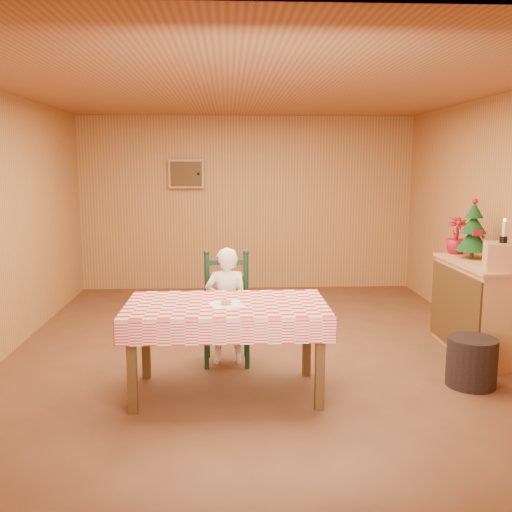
{
  "coord_description": "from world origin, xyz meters",
  "views": [
    {
      "loc": [
        -0.29,
        -5.64,
        1.9
      ],
      "look_at": [
        0.0,
        0.2,
        0.95
      ],
      "focal_mm": 40.0,
      "sensor_mm": 36.0,
      "label": 1
    }
  ],
  "objects_px": {
    "seated_child": "(227,306)",
    "shelf_unit": "(478,308)",
    "christmas_tree": "(473,231)",
    "dining_table": "(226,313)",
    "ladder_chair": "(227,310)",
    "crate": "(502,256)",
    "storage_bin": "(472,362)"
  },
  "relations": [
    {
      "from": "ladder_chair",
      "to": "crate",
      "type": "bearing_deg",
      "value": -6.17
    },
    {
      "from": "shelf_unit",
      "to": "storage_bin",
      "type": "height_order",
      "value": "shelf_unit"
    },
    {
      "from": "christmas_tree",
      "to": "dining_table",
      "type": "bearing_deg",
      "value": -155.43
    },
    {
      "from": "seated_child",
      "to": "storage_bin",
      "type": "distance_m",
      "value": 2.24
    },
    {
      "from": "seated_child",
      "to": "storage_bin",
      "type": "height_order",
      "value": "seated_child"
    },
    {
      "from": "seated_child",
      "to": "shelf_unit",
      "type": "height_order",
      "value": "seated_child"
    },
    {
      "from": "crate",
      "to": "ladder_chair",
      "type": "bearing_deg",
      "value": 173.83
    },
    {
      "from": "seated_child",
      "to": "christmas_tree",
      "type": "distance_m",
      "value": 2.66
    },
    {
      "from": "shelf_unit",
      "to": "christmas_tree",
      "type": "relative_size",
      "value": 2.0
    },
    {
      "from": "dining_table",
      "to": "seated_child",
      "type": "relative_size",
      "value": 1.47
    },
    {
      "from": "dining_table",
      "to": "seated_child",
      "type": "height_order",
      "value": "seated_child"
    },
    {
      "from": "seated_child",
      "to": "storage_bin",
      "type": "bearing_deg",
      "value": 162.06
    },
    {
      "from": "ladder_chair",
      "to": "christmas_tree",
      "type": "height_order",
      "value": "christmas_tree"
    },
    {
      "from": "crate",
      "to": "christmas_tree",
      "type": "height_order",
      "value": "christmas_tree"
    },
    {
      "from": "seated_child",
      "to": "shelf_unit",
      "type": "distance_m",
      "value": 2.54
    },
    {
      "from": "seated_child",
      "to": "christmas_tree",
      "type": "relative_size",
      "value": 1.81
    },
    {
      "from": "dining_table",
      "to": "christmas_tree",
      "type": "relative_size",
      "value": 2.67
    },
    {
      "from": "shelf_unit",
      "to": "dining_table",
      "type": "bearing_deg",
      "value": -160.2
    },
    {
      "from": "seated_child",
      "to": "shelf_unit",
      "type": "bearing_deg",
      "value": -175.88
    },
    {
      "from": "crate",
      "to": "storage_bin",
      "type": "xyz_separation_m",
      "value": [
        -0.44,
        -0.46,
        -0.84
      ]
    },
    {
      "from": "shelf_unit",
      "to": "crate",
      "type": "height_order",
      "value": "crate"
    },
    {
      "from": "ladder_chair",
      "to": "crate",
      "type": "relative_size",
      "value": 3.6
    },
    {
      "from": "shelf_unit",
      "to": "ladder_chair",
      "type": "bearing_deg",
      "value": -177.17
    },
    {
      "from": "ladder_chair",
      "to": "christmas_tree",
      "type": "xyz_separation_m",
      "value": [
        2.54,
        0.38,
        0.71
      ]
    },
    {
      "from": "storage_bin",
      "to": "shelf_unit",
      "type": "bearing_deg",
      "value": 63.66
    },
    {
      "from": "crate",
      "to": "storage_bin",
      "type": "height_order",
      "value": "crate"
    },
    {
      "from": "ladder_chair",
      "to": "seated_child",
      "type": "height_order",
      "value": "seated_child"
    },
    {
      "from": "dining_table",
      "to": "storage_bin",
      "type": "bearing_deg",
      "value": 1.31
    },
    {
      "from": "ladder_chair",
      "to": "christmas_tree",
      "type": "relative_size",
      "value": 1.74
    },
    {
      "from": "dining_table",
      "to": "storage_bin",
      "type": "distance_m",
      "value": 2.16
    },
    {
      "from": "christmas_tree",
      "to": "shelf_unit",
      "type": "bearing_deg",
      "value": -91.98
    },
    {
      "from": "dining_table",
      "to": "shelf_unit",
      "type": "xyz_separation_m",
      "value": [
        2.53,
        0.91,
        -0.22
      ]
    }
  ]
}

